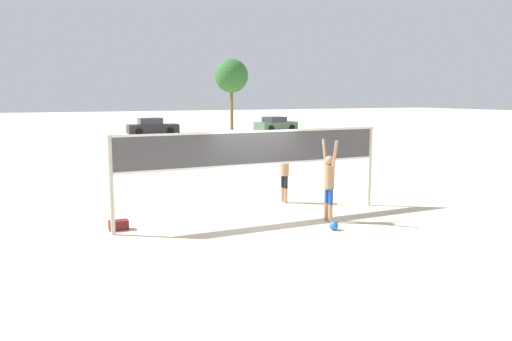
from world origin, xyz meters
name	(u,v)px	position (x,y,z in m)	size (l,w,h in m)	color
ground_plane	(256,218)	(0.00, 0.00, 0.00)	(200.00, 200.00, 0.00)	beige
volleyball_net	(256,155)	(0.00, 0.00, 1.79)	(7.91, 0.11, 2.46)	beige
player_spiker	(329,179)	(1.62, -1.18, 1.19)	(0.28, 0.72, 2.24)	tan
player_blocker	(284,168)	(1.71, 1.50, 1.14)	(0.28, 0.71, 2.15)	tan
volleyball	(334,226)	(1.26, -1.97, 0.12)	(0.24, 0.24, 0.24)	blue
gear_bag	(119,225)	(-3.70, 0.40, 0.13)	(0.48, 0.27, 0.25)	maroon
parked_car_near	(276,125)	(16.68, 30.68, 0.63)	(4.41, 2.53, 1.40)	#4C6B4C
parked_car_far	(152,127)	(4.81, 31.57, 0.66)	(4.47, 2.01, 1.47)	#232328
tree_left_cluster	(231,76)	(13.63, 34.41, 5.33)	(3.34, 3.34, 7.04)	brown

